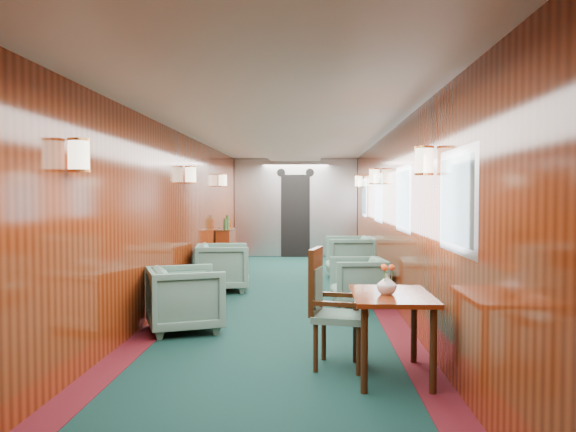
{
  "coord_description": "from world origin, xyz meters",
  "views": [
    {
      "loc": [
        0.4,
        -7.77,
        1.49
      ],
      "look_at": [
        0.0,
        1.59,
        1.15
      ],
      "focal_mm": 35.0,
      "sensor_mm": 36.0,
      "label": 1
    }
  ],
  "objects_px": {
    "credenza": "(226,248)",
    "armchair_left_near": "(185,299)",
    "armchair_right_far": "(350,257)",
    "armchair_left_far": "(223,267)",
    "side_chair": "(329,303)",
    "dining_table": "(391,307)",
    "armchair_right_near": "(358,281)"
  },
  "relations": [
    {
      "from": "credenza",
      "to": "armchair_left_near",
      "type": "bearing_deg",
      "value": -86.19
    },
    {
      "from": "armchair_right_far",
      "to": "armchair_left_far",
      "type": "bearing_deg",
      "value": -58.62
    },
    {
      "from": "credenza",
      "to": "armchair_right_far",
      "type": "distance_m",
      "value": 2.68
    },
    {
      "from": "side_chair",
      "to": "armchair_left_far",
      "type": "relative_size",
      "value": 1.26
    },
    {
      "from": "armchair_left_near",
      "to": "armchair_right_far",
      "type": "distance_m",
      "value": 4.54
    },
    {
      "from": "dining_table",
      "to": "credenza",
      "type": "height_order",
      "value": "credenza"
    },
    {
      "from": "armchair_right_far",
      "to": "side_chair",
      "type": "bearing_deg",
      "value": -8.79
    },
    {
      "from": "dining_table",
      "to": "credenza",
      "type": "relative_size",
      "value": 0.84
    },
    {
      "from": "armchair_left_far",
      "to": "armchair_right_far",
      "type": "relative_size",
      "value": 0.97
    },
    {
      "from": "side_chair",
      "to": "credenza",
      "type": "xyz_separation_m",
      "value": [
        -1.89,
        6.42,
        -0.14
      ]
    },
    {
      "from": "armchair_left_far",
      "to": "armchair_left_near",
      "type": "bearing_deg",
      "value": 171.58
    },
    {
      "from": "dining_table",
      "to": "side_chair",
      "type": "height_order",
      "value": "side_chair"
    },
    {
      "from": "side_chair",
      "to": "armchair_left_near",
      "type": "bearing_deg",
      "value": 153.8
    },
    {
      "from": "dining_table",
      "to": "armchair_right_far",
      "type": "xyz_separation_m",
      "value": [
        0.03,
        5.52,
        -0.19
      ]
    },
    {
      "from": "armchair_right_near",
      "to": "armchair_right_far",
      "type": "xyz_separation_m",
      "value": [
        0.05,
        2.48,
        0.06
      ]
    },
    {
      "from": "dining_table",
      "to": "armchair_left_far",
      "type": "bearing_deg",
      "value": 116.49
    },
    {
      "from": "dining_table",
      "to": "armchair_left_far",
      "type": "distance_m",
      "value": 4.58
    },
    {
      "from": "side_chair",
      "to": "armchair_left_far",
      "type": "height_order",
      "value": "side_chair"
    },
    {
      "from": "side_chair",
      "to": "armchair_left_near",
      "type": "xyz_separation_m",
      "value": [
        -1.54,
        1.22,
        -0.2
      ]
    },
    {
      "from": "dining_table",
      "to": "side_chair",
      "type": "distance_m",
      "value": 0.56
    },
    {
      "from": "dining_table",
      "to": "armchair_right_far",
      "type": "bearing_deg",
      "value": 89.63
    },
    {
      "from": "dining_table",
      "to": "armchair_right_near",
      "type": "xyz_separation_m",
      "value": [
        -0.02,
        3.03,
        -0.25
      ]
    },
    {
      "from": "armchair_left_near",
      "to": "credenza",
      "type": "bearing_deg",
      "value": -17.65
    },
    {
      "from": "credenza",
      "to": "armchair_right_far",
      "type": "height_order",
      "value": "credenza"
    },
    {
      "from": "side_chair",
      "to": "armchair_right_near",
      "type": "height_order",
      "value": "side_chair"
    },
    {
      "from": "armchair_right_near",
      "to": "side_chair",
      "type": "bearing_deg",
      "value": -16.06
    },
    {
      "from": "armchair_left_near",
      "to": "armchair_left_far",
      "type": "xyz_separation_m",
      "value": [
        -0.0,
        2.61,
        0.02
      ]
    },
    {
      "from": "credenza",
      "to": "armchair_left_far",
      "type": "xyz_separation_m",
      "value": [
        0.34,
        -2.58,
        -0.05
      ]
    },
    {
      "from": "armchair_right_near",
      "to": "armchair_left_near",
      "type": "bearing_deg",
      "value": -58.78
    },
    {
      "from": "credenza",
      "to": "armchair_right_far",
      "type": "xyz_separation_m",
      "value": [
        2.42,
        -1.16,
        -0.04
      ]
    },
    {
      "from": "credenza",
      "to": "armchair_left_near",
      "type": "xyz_separation_m",
      "value": [
        0.35,
        -5.2,
        -0.07
      ]
    },
    {
      "from": "dining_table",
      "to": "armchair_right_near",
      "type": "distance_m",
      "value": 3.04
    }
  ]
}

